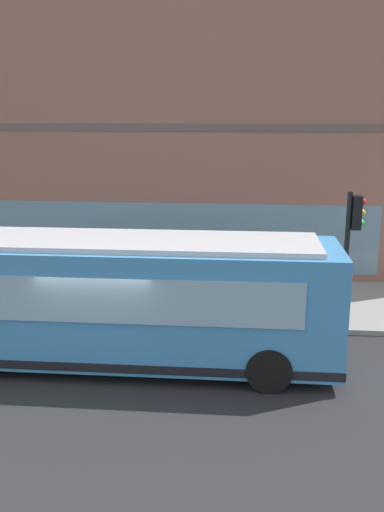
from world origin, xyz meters
TOP-DOWN VIEW (x-y plane):
  - ground at (0.00, 0.00)m, footprint 120.00×120.00m
  - sidewalk_curb at (4.88, 0.00)m, footprint 4.55×40.00m
  - building_corner at (10.80, 0.00)m, footprint 7.35×22.17m
  - city_bus_nearside at (0.41, -0.35)m, footprint 2.62×10.05m
  - traffic_light_near_corner at (3.03, -6.05)m, footprint 0.32×0.49m
  - fire_hydrant at (3.48, 1.69)m, footprint 0.35×0.35m
  - pedestrian_by_light_pole at (5.35, -0.71)m, footprint 0.32×0.32m
  - pedestrian_near_building_entrance at (3.74, -3.90)m, footprint 0.32×0.32m

SIDE VIEW (x-z plane):
  - ground at x=0.00m, z-range 0.00..0.00m
  - sidewalk_curb at x=4.88m, z-range 0.00..0.15m
  - fire_hydrant at x=3.48m, z-range 0.14..0.88m
  - pedestrian_near_building_entrance at x=3.74m, z-range 0.28..2.00m
  - pedestrian_by_light_pole at x=5.35m, z-range 0.29..2.06m
  - city_bus_nearside at x=0.41m, z-range 0.02..3.09m
  - traffic_light_near_corner at x=3.03m, z-range 0.88..4.57m
  - building_corner at x=10.80m, z-range -0.01..9.67m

